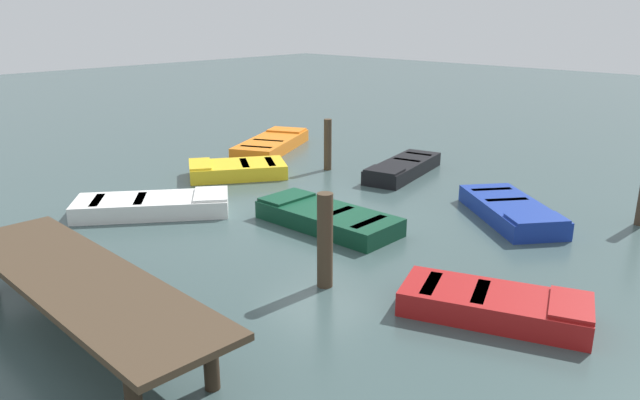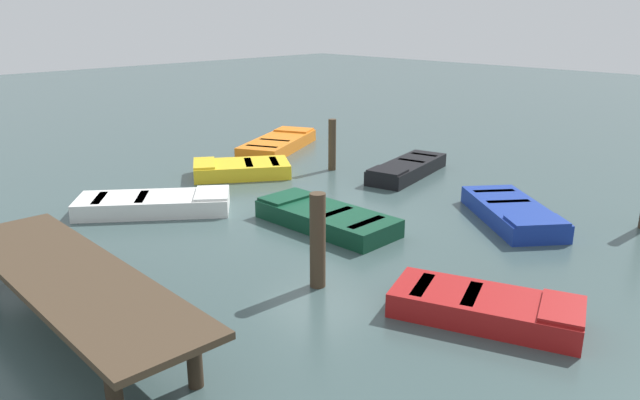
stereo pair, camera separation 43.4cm
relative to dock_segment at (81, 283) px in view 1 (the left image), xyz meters
name	(u,v)px [view 1 (the left image)]	position (x,y,z in m)	size (l,w,h in m)	color
ground_plane	(320,214)	(1.31, -6.45, -0.84)	(80.00, 80.00, 0.00)	#384C4C
dock_segment	(81,283)	(0.00, 0.00, 0.00)	(6.11, 1.69, 0.95)	#423323
rowboat_black	(403,168)	(2.00, -10.72, -0.62)	(1.74, 3.49, 0.46)	black
rowboat_white	(154,205)	(4.21, -3.76, -0.62)	(3.23, 3.59, 0.46)	silver
rowboat_blue	(511,210)	(-2.15, -9.22, -0.62)	(3.27, 2.97, 0.46)	navy
rowboat_yellow	(237,169)	(5.41, -7.26, -0.62)	(2.75, 3.09, 0.46)	gold
rowboat_dark_green	(327,217)	(0.62, -5.93, -0.62)	(3.34, 1.41, 0.46)	#0C3823
rowboat_orange	(272,144)	(7.30, -10.35, -0.62)	(2.96, 4.08, 0.46)	orange
rowboat_red	(495,304)	(-4.15, -4.68, -0.62)	(3.09, 2.11, 0.46)	maroon
mooring_piling_mid_right	(328,145)	(4.03, -9.66, -0.07)	(0.23, 0.23, 1.55)	#423323
mooring_piling_near_right	(325,241)	(-1.44, -3.67, 0.01)	(0.28, 0.28, 1.70)	#423323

